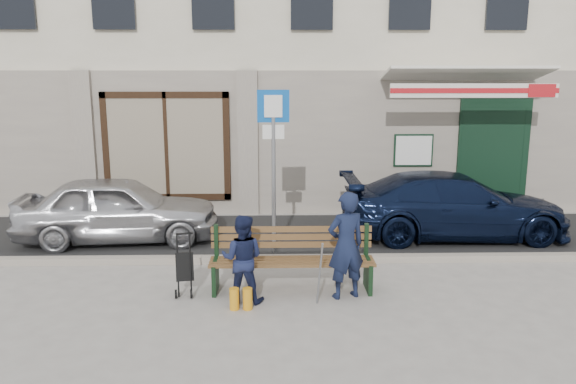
{
  "coord_description": "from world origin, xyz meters",
  "views": [
    {
      "loc": [
        -0.79,
        -7.53,
        3.13
      ],
      "look_at": [
        -0.58,
        1.6,
        1.2
      ],
      "focal_mm": 35.0,
      "sensor_mm": 36.0,
      "label": 1
    }
  ],
  "objects_px": {
    "car_silver": "(118,209)",
    "parking_sign": "(273,146)",
    "bench": "(289,261)",
    "man": "(346,245)",
    "woman": "(242,259)",
    "stroller": "(185,268)",
    "car_navy": "(454,205)"
  },
  "relations": [
    {
      "from": "car_silver",
      "to": "parking_sign",
      "type": "relative_size",
      "value": 1.29
    },
    {
      "from": "parking_sign",
      "to": "bench",
      "type": "relative_size",
      "value": 1.2
    },
    {
      "from": "man",
      "to": "woman",
      "type": "relative_size",
      "value": 1.24
    },
    {
      "from": "parking_sign",
      "to": "bench",
      "type": "distance_m",
      "value": 2.15
    },
    {
      "from": "parking_sign",
      "to": "stroller",
      "type": "relative_size",
      "value": 3.26
    },
    {
      "from": "stroller",
      "to": "car_silver",
      "type": "bearing_deg",
      "value": 112.09
    },
    {
      "from": "parking_sign",
      "to": "car_silver",
      "type": "bearing_deg",
      "value": 157.69
    },
    {
      "from": "car_navy",
      "to": "bench",
      "type": "height_order",
      "value": "car_navy"
    },
    {
      "from": "woman",
      "to": "stroller",
      "type": "bearing_deg",
      "value": -8.76
    },
    {
      "from": "car_silver",
      "to": "stroller",
      "type": "height_order",
      "value": "car_silver"
    },
    {
      "from": "man",
      "to": "woman",
      "type": "bearing_deg",
      "value": -16.22
    },
    {
      "from": "woman",
      "to": "stroller",
      "type": "distance_m",
      "value": 0.93
    },
    {
      "from": "bench",
      "to": "man",
      "type": "bearing_deg",
      "value": -18.96
    },
    {
      "from": "car_silver",
      "to": "car_navy",
      "type": "distance_m",
      "value": 6.44
    },
    {
      "from": "man",
      "to": "stroller",
      "type": "xyz_separation_m",
      "value": [
        -2.3,
        0.18,
        -0.38
      ]
    },
    {
      "from": "man",
      "to": "woman",
      "type": "height_order",
      "value": "man"
    },
    {
      "from": "stroller",
      "to": "parking_sign",
      "type": "bearing_deg",
      "value": 42.06
    },
    {
      "from": "bench",
      "to": "car_navy",
      "type": "bearing_deg",
      "value": 39.72
    },
    {
      "from": "woman",
      "to": "man",
      "type": "bearing_deg",
      "value": -166.35
    },
    {
      "from": "car_navy",
      "to": "stroller",
      "type": "relative_size",
      "value": 4.92
    },
    {
      "from": "man",
      "to": "stroller",
      "type": "relative_size",
      "value": 1.75
    },
    {
      "from": "car_silver",
      "to": "car_navy",
      "type": "height_order",
      "value": "car_silver"
    },
    {
      "from": "car_navy",
      "to": "stroller",
      "type": "bearing_deg",
      "value": 120.47
    },
    {
      "from": "car_navy",
      "to": "man",
      "type": "distance_m",
      "value": 3.89
    },
    {
      "from": "car_silver",
      "to": "car_navy",
      "type": "relative_size",
      "value": 0.85
    },
    {
      "from": "parking_sign",
      "to": "bench",
      "type": "xyz_separation_m",
      "value": [
        0.22,
        -1.54,
        -1.49
      ]
    },
    {
      "from": "car_navy",
      "to": "bench",
      "type": "relative_size",
      "value": 1.81
    },
    {
      "from": "man",
      "to": "car_navy",
      "type": "bearing_deg",
      "value": -149.97
    },
    {
      "from": "woman",
      "to": "stroller",
      "type": "height_order",
      "value": "woman"
    },
    {
      "from": "car_silver",
      "to": "bench",
      "type": "relative_size",
      "value": 1.54
    },
    {
      "from": "car_navy",
      "to": "stroller",
      "type": "height_order",
      "value": "car_navy"
    },
    {
      "from": "car_silver",
      "to": "bench",
      "type": "distance_m",
      "value": 4.08
    }
  ]
}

